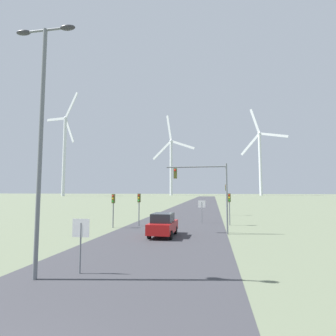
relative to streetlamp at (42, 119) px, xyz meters
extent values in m
cube|color=#38383D|center=(3.36, 41.08, -6.67)|extent=(10.00, 240.00, 0.01)
cylinder|color=slate|center=(0.00, 0.00, -1.29)|extent=(0.18, 0.18, 10.78)
cylinder|color=slate|center=(0.00, 0.00, 4.05)|extent=(2.16, 0.10, 0.10)
ellipsoid|color=#333338|center=(-1.08, 0.00, 4.05)|extent=(0.70, 0.32, 0.20)
ellipsoid|color=#333338|center=(1.08, 0.00, 4.05)|extent=(0.70, 0.32, 0.20)
cylinder|color=slate|center=(1.44, 1.01, -5.58)|extent=(0.07, 0.07, 2.20)
cube|color=white|center=(1.44, 0.99, -4.71)|extent=(0.81, 0.01, 0.81)
cube|color=red|center=(1.44, 1.01, -4.71)|extent=(0.76, 0.02, 0.76)
cylinder|color=slate|center=(5.97, 20.15, -5.50)|extent=(0.07, 0.07, 2.35)
cube|color=white|center=(5.97, 20.13, -4.56)|extent=(0.81, 0.01, 0.81)
cube|color=red|center=(5.97, 20.15, -4.56)|extent=(0.76, 0.02, 0.76)
cylinder|color=slate|center=(-0.32, 16.40, -5.02)|extent=(0.11, 0.11, 3.32)
cube|color=#4C511E|center=(-0.32, 16.40, -3.81)|extent=(0.28, 0.24, 0.90)
sphere|color=red|center=(-0.32, 16.26, -3.54)|extent=(0.16, 0.16, 0.16)
sphere|color=gold|center=(-0.32, 16.26, -3.81)|extent=(0.16, 0.16, 0.16)
sphere|color=green|center=(-0.32, 16.26, -4.08)|extent=(0.16, 0.16, 0.16)
cylinder|color=slate|center=(8.93, 18.53, -5.01)|extent=(0.11, 0.11, 3.34)
cube|color=#4C511E|center=(8.93, 18.53, -3.79)|extent=(0.28, 0.24, 0.90)
sphere|color=red|center=(8.93, 18.39, -3.52)|extent=(0.16, 0.16, 0.16)
sphere|color=gold|center=(8.93, 18.39, -3.79)|extent=(0.16, 0.16, 0.16)
sphere|color=green|center=(8.93, 18.39, -4.06)|extent=(0.16, 0.16, 0.16)
cylinder|color=slate|center=(-2.47, 14.76, -5.03)|extent=(0.11, 0.11, 3.29)
cube|color=#4C511E|center=(-2.47, 14.76, -3.84)|extent=(0.28, 0.24, 0.90)
sphere|color=red|center=(-2.47, 14.62, -3.57)|extent=(0.16, 0.16, 0.16)
sphere|color=gold|center=(-2.47, 14.62, -3.84)|extent=(0.16, 0.16, 0.16)
sphere|color=green|center=(-2.47, 14.62, -4.11)|extent=(0.16, 0.16, 0.16)
cylinder|color=slate|center=(9.18, 29.86, -4.41)|extent=(0.11, 0.11, 4.53)
cube|color=#4C511E|center=(9.18, 29.86, -2.59)|extent=(0.28, 0.24, 0.90)
sphere|color=red|center=(9.18, 29.72, -2.32)|extent=(0.16, 0.16, 0.16)
sphere|color=gold|center=(9.18, 29.72, -2.59)|extent=(0.16, 0.16, 0.16)
sphere|color=green|center=(9.18, 29.72, -2.86)|extent=(0.16, 0.16, 0.16)
cylinder|color=slate|center=(8.39, 12.78, -3.71)|extent=(0.14, 0.14, 5.94)
cylinder|color=slate|center=(5.81, 12.78, -0.99)|extent=(5.17, 0.12, 0.12)
cube|color=#4C511E|center=(4.00, 12.78, -1.54)|extent=(0.28, 0.24, 0.90)
sphere|color=red|center=(4.00, 12.65, -1.27)|extent=(0.18, 0.18, 0.18)
cube|color=maroon|center=(3.27, 10.91, -5.95)|extent=(1.88, 4.14, 0.80)
cube|color=#1E2328|center=(3.27, 10.76, -5.20)|extent=(1.60, 2.13, 0.70)
cylinder|color=black|center=(2.44, 12.18, -6.35)|extent=(0.22, 0.66, 0.66)
cylinder|color=black|center=(4.09, 12.18, -6.35)|extent=(0.22, 0.66, 0.66)
cylinder|color=black|center=(2.44, 9.64, -6.35)|extent=(0.22, 0.66, 0.66)
cylinder|color=black|center=(4.09, 9.64, -6.35)|extent=(0.22, 0.66, 0.66)
cylinder|color=silver|center=(-94.78, 156.37, 20.66)|extent=(2.20, 2.20, 54.68)
sphere|color=silver|center=(-94.78, 156.37, 48.00)|extent=(2.60, 2.60, 2.60)
cube|color=silver|center=(-89.40, 154.44, 56.56)|extent=(11.65, 4.59, 17.03)
cube|color=silver|center=(-104.44, 159.83, 48.67)|extent=(18.39, 7.00, 3.05)
cube|color=silver|center=(-90.49, 154.83, 38.78)|extent=(9.72, 3.89, 18.08)
cylinder|color=silver|center=(-25.59, 196.84, 15.22)|extent=(2.20, 2.20, 43.79)
sphere|color=silver|center=(-25.59, 196.84, 37.12)|extent=(2.60, 2.60, 2.60)
cube|color=silver|center=(-27.31, 197.46, 48.25)|extent=(5.08, 2.24, 21.28)
cube|color=silver|center=(-33.81, 199.80, 29.97)|extent=(16.73, 6.44, 14.87)
cube|color=silver|center=(-15.66, 193.26, 33.13)|extent=(19.49, 7.43, 9.20)
cylinder|color=silver|center=(43.00, 196.61, 16.99)|extent=(2.20, 2.20, 47.34)
sphere|color=silver|center=(43.00, 196.61, 40.66)|extent=(2.60, 2.60, 2.60)
cube|color=silver|center=(36.34, 199.91, 32.75)|extent=(13.93, 7.23, 16.11)
cube|color=silver|center=(52.48, 191.92, 38.17)|extent=(18.40, 9.45, 6.42)
cube|color=silver|center=(40.20, 198.00, 51.05)|extent=(7.05, 3.83, 20.07)
camera|label=1|loc=(7.24, -9.97, -3.06)|focal=28.00mm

